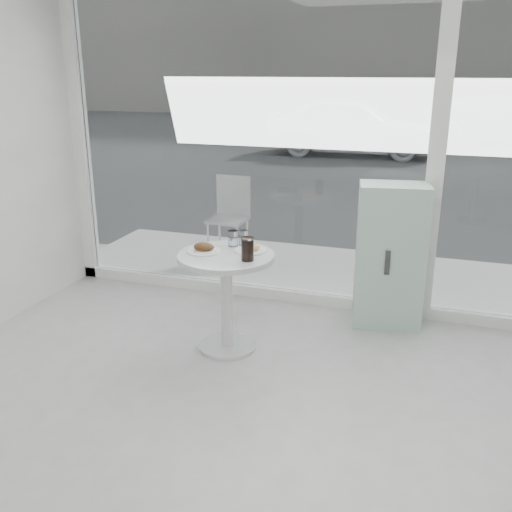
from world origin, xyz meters
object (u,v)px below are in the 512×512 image
(car_white, at_px, (351,126))
(water_tumbler_a, at_px, (233,239))
(plate_fritter, at_px, (204,248))
(water_tumbler_b, at_px, (244,239))
(plate_donut, at_px, (250,248))
(cola_glass, at_px, (247,249))
(car_silver, at_px, (505,121))
(patio_chair, at_px, (230,212))
(main_table, at_px, (227,282))
(mint_cabinet, at_px, (390,256))

(car_white, xyz_separation_m, water_tumbler_a, (0.83, -10.47, 0.11))
(plate_fritter, height_order, water_tumbler_b, water_tumbler_b)
(plate_fritter, bearing_deg, water_tumbler_a, 54.12)
(plate_donut, xyz_separation_m, cola_glass, (0.05, -0.21, 0.06))
(car_silver, relative_size, water_tumbler_a, 33.29)
(car_white, relative_size, plate_fritter, 16.56)
(car_white, relative_size, water_tumbler_a, 33.96)
(car_silver, xyz_separation_m, cola_glass, (-2.73, -14.07, 0.18))
(cola_glass, bearing_deg, plate_fritter, 166.89)
(car_silver, distance_m, cola_glass, 14.33)
(water_tumbler_a, distance_m, cola_glass, 0.37)
(patio_chair, xyz_separation_m, plate_donut, (0.87, -1.84, 0.22))
(main_table, relative_size, plate_fritter, 3.05)
(main_table, bearing_deg, patio_chair, 110.16)
(cola_glass, bearing_deg, main_table, 156.38)
(main_table, xyz_separation_m, water_tumbler_b, (0.05, 0.25, 0.27))
(mint_cabinet, bearing_deg, plate_donut, -151.68)
(mint_cabinet, height_order, car_silver, car_silver)
(patio_chair, height_order, car_silver, car_silver)
(car_silver, height_order, plate_donut, car_silver)
(plate_donut, distance_m, water_tumbler_b, 0.16)
(water_tumbler_a, xyz_separation_m, cola_glass, (0.22, -0.30, 0.03))
(car_silver, bearing_deg, mint_cabinet, -170.05)
(water_tumbler_b, distance_m, cola_glass, 0.37)
(plate_donut, bearing_deg, patio_chair, 115.28)
(car_white, distance_m, plate_donut, 10.60)
(main_table, height_order, plate_donut, plate_donut)
(patio_chair, height_order, cola_glass, patio_chair)
(patio_chair, bearing_deg, plate_fritter, -74.22)
(car_silver, relative_size, water_tumbler_b, 33.86)
(patio_chair, bearing_deg, main_table, -69.66)
(patio_chair, height_order, water_tumbler_b, patio_chair)
(main_table, xyz_separation_m, plate_fritter, (-0.17, -0.00, 0.25))
(mint_cabinet, relative_size, plate_donut, 4.95)
(water_tumbler_b, height_order, cola_glass, cola_glass)
(plate_fritter, bearing_deg, car_white, 93.61)
(main_table, height_order, mint_cabinet, mint_cabinet)
(patio_chair, distance_m, water_tumbler_a, 1.91)
(water_tumbler_b, bearing_deg, patio_chair, 114.21)
(main_table, distance_m, cola_glass, 0.37)
(mint_cabinet, bearing_deg, water_tumbler_b, -159.00)
(car_silver, relative_size, plate_fritter, 16.23)
(main_table, xyz_separation_m, mint_cabinet, (1.11, 0.88, 0.05))
(mint_cabinet, height_order, cola_glass, mint_cabinet)
(car_silver, bearing_deg, car_white, 149.08)
(patio_chair, relative_size, water_tumbler_a, 7.41)
(plate_fritter, xyz_separation_m, cola_glass, (0.37, -0.09, 0.06))
(car_white, bearing_deg, mint_cabinet, -168.70)
(plate_fritter, distance_m, water_tumbler_b, 0.34)
(car_silver, bearing_deg, patio_chair, -179.06)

